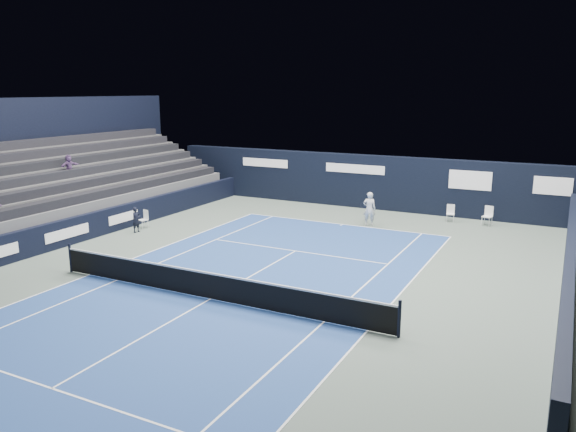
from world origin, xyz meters
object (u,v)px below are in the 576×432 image
folding_chair_back_a (451,210)px  tennis_player (369,209)px  tennis_net (210,285)px  folding_chair_back_b (488,214)px  line_judge_chair (144,218)px

folding_chair_back_a → tennis_player: bearing=-152.2°
folding_chair_back_a → tennis_net: tennis_net is taller
folding_chair_back_a → folding_chair_back_b: (1.88, -0.04, -0.03)m
line_judge_chair → tennis_player: tennis_player is taller
line_judge_chair → tennis_net: 10.90m
line_judge_chair → tennis_net: (8.61, -6.68, -0.01)m
line_judge_chair → tennis_player: size_ratio=0.52×
tennis_net → tennis_player: tennis_player is taller
folding_chair_back_b → tennis_net: (-6.67, -15.11, -0.06)m
folding_chair_back_a → tennis_net: size_ratio=0.07×
folding_chair_back_a → tennis_player: (-3.52, -2.83, 0.27)m
line_judge_chair → folding_chair_back_a: bearing=47.7°
tennis_net → folding_chair_back_a: bearing=72.4°
folding_chair_back_b → tennis_net: 16.51m
tennis_player → folding_chair_back_a: bearing=38.8°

